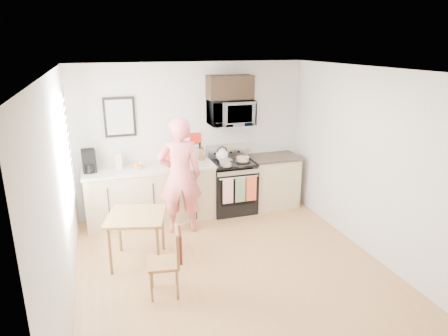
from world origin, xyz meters
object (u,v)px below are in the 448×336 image
object	(u,v)px
range	(232,187)
person	(180,176)
dining_table	(136,220)
microwave	(231,113)
cake	(243,159)
chair	(173,253)

from	to	relation	value
range	person	xyz separation A→B (m)	(-1.04, -0.53, 0.49)
range	dining_table	xyz separation A→B (m)	(-1.80, -1.28, 0.18)
microwave	cake	distance (m)	0.83
microwave	person	bearing A→B (deg)	-148.78
range	microwave	world-z (taller)	microwave
person	dining_table	world-z (taller)	person
dining_table	chair	bearing A→B (deg)	-68.96
range	cake	distance (m)	0.56
cake	person	bearing A→B (deg)	-159.71
range	microwave	bearing A→B (deg)	90.06
person	dining_table	bearing A→B (deg)	50.51
range	microwave	distance (m)	1.33
chair	range	bearing A→B (deg)	64.01
person	dining_table	size ratio (longest dim) A/B	2.33
dining_table	cake	distance (m)	2.33
microwave	range	bearing A→B (deg)	-89.94
range	chair	bearing A→B (deg)	-124.41
chair	person	bearing A→B (deg)	83.55
range	chair	xyz separation A→B (m)	(-1.47, -2.15, 0.10)
cake	chair	bearing A→B (deg)	-128.31
range	chair	world-z (taller)	range
dining_table	range	bearing A→B (deg)	35.43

